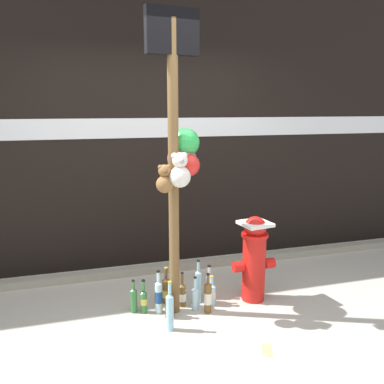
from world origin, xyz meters
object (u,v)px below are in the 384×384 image
at_px(bottle_0, 170,305).
at_px(bottle_9, 195,297).
at_px(bottle_2, 134,299).
at_px(bottle_3, 159,296).
at_px(bottle_4, 170,311).
at_px(fire_hydrant, 254,257).
at_px(bottle_1, 208,297).
at_px(bottle_10, 166,290).
at_px(bottle_7, 211,293).
at_px(memorial_post, 179,145).
at_px(bottle_5, 144,300).
at_px(bottle_8, 182,294).
at_px(bottle_6, 209,285).
at_px(bottle_11, 198,285).

bearing_deg(bottle_0, bottle_9, 16.40).
bearing_deg(bottle_2, bottle_3, -18.25).
bearing_deg(bottle_4, fire_hydrant, 19.70).
distance_m(bottle_1, bottle_3, 0.44).
relative_size(bottle_2, bottle_10, 0.87).
xyz_separation_m(bottle_2, bottle_7, (0.72, -0.07, -0.01)).
relative_size(bottle_9, bottle_10, 0.89).
bearing_deg(memorial_post, bottle_10, 120.68).
xyz_separation_m(bottle_2, bottle_4, (0.25, -0.39, 0.05)).
distance_m(bottle_5, bottle_8, 0.37).
relative_size(bottle_3, bottle_10, 1.13).
xyz_separation_m(fire_hydrant, bottle_9, (-0.59, -0.04, -0.32)).
distance_m(fire_hydrant, bottle_9, 0.67).
xyz_separation_m(memorial_post, bottle_1, (0.23, -0.13, -1.36)).
bearing_deg(bottle_0, bottle_6, 29.57).
bearing_deg(bottle_4, bottle_9, 43.11).
bearing_deg(bottle_5, bottle_3, -16.26).
bearing_deg(bottle_0, fire_hydrant, 7.62).
bearing_deg(bottle_11, bottle_4, -132.07).
relative_size(bottle_0, bottle_1, 0.78).
bearing_deg(bottle_8, bottle_9, -42.79).
bearing_deg(bottle_3, bottle_0, -55.12).
relative_size(bottle_3, bottle_8, 1.20).
distance_m(bottle_4, bottle_5, 0.39).
bearing_deg(bottle_1, bottle_7, 58.36).
bearing_deg(bottle_2, bottle_8, -1.48).
bearing_deg(bottle_10, bottle_9, -40.87).
relative_size(bottle_1, bottle_2, 1.21).
relative_size(fire_hydrant, bottle_10, 2.33).
height_order(bottle_5, bottle_9, bottle_9).
height_order(bottle_3, bottle_6, bottle_3).
distance_m(bottle_1, bottle_6, 0.28).
bearing_deg(bottle_3, bottle_1, -15.36).
height_order(bottle_1, bottle_7, bottle_1).
xyz_separation_m(bottle_4, bottle_9, (0.30, 0.28, -0.06)).
bearing_deg(bottle_5, bottle_2, 158.79).
bearing_deg(bottle_6, bottle_7, -99.82).
xyz_separation_m(bottle_0, bottle_6, (0.45, 0.26, 0.01)).
bearing_deg(bottle_9, bottle_8, 137.21).
distance_m(bottle_0, bottle_3, 0.14).
bearing_deg(bottle_9, memorial_post, 162.73).
distance_m(memorial_post, bottle_9, 1.40).
height_order(bottle_4, bottle_8, bottle_4).
bearing_deg(memorial_post, bottle_6, 22.74).
height_order(bottle_9, bottle_10, bottle_10).
xyz_separation_m(memorial_post, bottle_2, (-0.41, 0.06, -1.39)).
relative_size(bottle_2, bottle_11, 0.73).
xyz_separation_m(memorial_post, bottle_7, (0.31, -0.01, -1.40)).
distance_m(fire_hydrant, bottle_6, 0.52).
height_order(bottle_6, bottle_8, bottle_8).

